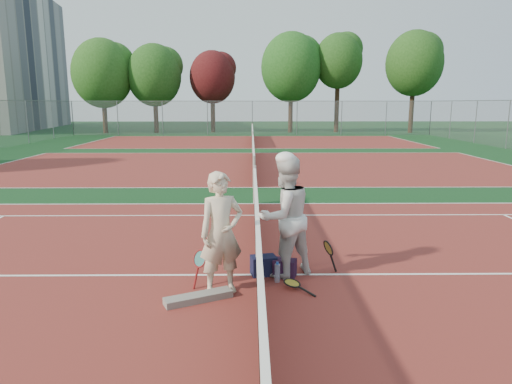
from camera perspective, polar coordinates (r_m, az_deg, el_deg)
ground at (r=7.75m, az=0.15°, el=-10.33°), size 130.00×130.00×0.00m
court_main at (r=7.75m, az=0.15°, el=-10.31°), size 23.77×10.97×0.01m
court_far_a at (r=20.91m, az=-0.33°, el=3.30°), size 23.77×10.97×0.01m
court_far_b at (r=34.33m, az=-0.44°, el=6.35°), size 23.77×10.97×0.01m
net_main at (r=7.58m, az=0.15°, el=-6.74°), size 0.10×10.98×1.02m
net_far_a at (r=20.85m, az=-0.33°, el=4.68°), size 0.10×10.98×1.02m
net_far_b at (r=34.29m, az=-0.44°, el=7.19°), size 0.10×10.98×1.02m
fence_back at (r=41.24m, az=-0.47°, el=9.22°), size 32.00×0.06×3.00m
player_a at (r=6.82m, az=-4.36°, el=-5.17°), size 0.79×0.67×1.85m
player_b at (r=7.48m, az=3.62°, el=-3.10°), size 1.22×1.15×2.00m
racket_red at (r=7.29m, az=-7.01°, el=-9.44°), size 0.36×0.35×0.57m
racket_black_held at (r=7.82m, az=9.00°, el=-8.04°), size 0.33×0.35×0.57m
racket_spare at (r=7.22m, az=4.52°, el=-11.48°), size 0.61×0.62×0.12m
sports_bag_navy at (r=7.71m, az=0.95°, el=-9.17°), size 0.46×0.36×0.32m
sports_bag_purple at (r=7.66m, az=3.62°, el=-9.46°), size 0.42×0.34×0.29m
net_cover_canvas at (r=6.84m, az=-7.20°, el=-12.96°), size 1.00×0.64×0.11m
water_bottle at (r=7.42m, az=2.68°, el=-10.11°), size 0.09×0.09×0.30m
tree_back_0 at (r=46.15m, az=-18.67°, el=13.86°), size 5.58×5.58×8.75m
tree_back_1 at (r=45.52m, az=-12.60°, el=14.03°), size 5.10×5.10×8.34m
tree_back_maroon at (r=45.23m, az=-5.49°, el=14.07°), size 4.37×4.37×7.77m
tree_back_3 at (r=45.22m, az=4.41°, el=15.26°), size 5.74×5.74×9.48m
tree_back_4 at (r=46.13m, az=10.25°, el=15.77°), size 4.57×4.57×9.42m
tree_back_5 at (r=46.96m, az=19.19°, el=14.92°), size 5.31×5.31×9.54m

